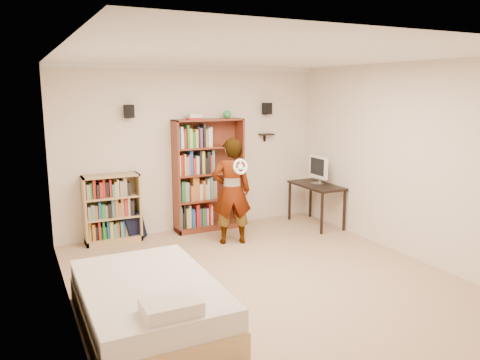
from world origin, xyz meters
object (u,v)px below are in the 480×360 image
object	(u,v)px
low_bookshelf	(112,209)
person	(232,191)
tall_bookshelf	(209,175)
daybed	(149,298)
computer_desk	(316,205)

from	to	relation	value
low_bookshelf	person	bearing A→B (deg)	-27.49
tall_bookshelf	low_bookshelf	distance (m)	1.65
tall_bookshelf	daybed	bearing A→B (deg)	-122.79
tall_bookshelf	computer_desk	distance (m)	1.94
low_bookshelf	computer_desk	distance (m)	3.41
low_bookshelf	computer_desk	xyz separation A→B (m)	(3.35, -0.61, -0.17)
tall_bookshelf	low_bookshelf	bearing A→B (deg)	179.55
low_bookshelf	computer_desk	size ratio (longest dim) A/B	1.00
computer_desk	low_bookshelf	bearing A→B (deg)	169.69
low_bookshelf	person	distance (m)	1.86
computer_desk	daybed	world-z (taller)	computer_desk
daybed	person	size ratio (longest dim) A/B	1.21
tall_bookshelf	daybed	size ratio (longest dim) A/B	0.95
daybed	person	xyz separation A→B (m)	(1.83, 1.97, 0.52)
tall_bookshelf	daybed	distance (m)	3.40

